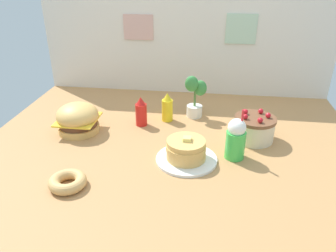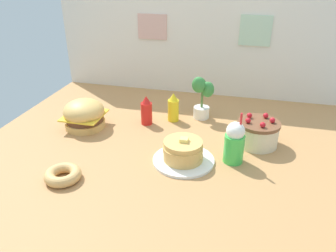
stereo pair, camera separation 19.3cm
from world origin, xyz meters
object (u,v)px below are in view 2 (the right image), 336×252
object	(u,v)px
ketchup_bottle	(146,111)
potted_plant	(202,96)
burger	(84,114)
pancake_stack	(183,153)
donut_pink_glaze	(63,175)
cream_soda_cup	(234,143)
mustard_bottle	(173,108)
layer_cake	(258,133)

from	to	relation	value
ketchup_bottle	potted_plant	distance (m)	0.40
burger	ketchup_bottle	xyz separation A→B (m)	(0.38, 0.15, 0.00)
pancake_stack	donut_pink_glaze	distance (m)	0.64
burger	cream_soda_cup	bearing A→B (deg)	-10.67
burger	pancake_stack	xyz separation A→B (m)	(0.72, -0.26, -0.04)
pancake_stack	mustard_bottle	world-z (taller)	mustard_bottle
pancake_stack	potted_plant	xyz separation A→B (m)	(0.00, 0.60, 0.11)
burger	donut_pink_glaze	world-z (taller)	burger
ketchup_bottle	cream_soda_cup	xyz separation A→B (m)	(0.61, -0.34, 0.03)
layer_cake	cream_soda_cup	distance (m)	0.26
burger	potted_plant	distance (m)	0.80
ketchup_bottle	potted_plant	size ratio (longest dim) A/B	0.66
burger	pancake_stack	world-z (taller)	burger
layer_cake	burger	bearing A→B (deg)	-177.88
layer_cake	donut_pink_glaze	bearing A→B (deg)	-147.11
layer_cake	pancake_stack	bearing A→B (deg)	-142.73
cream_soda_cup	donut_pink_glaze	distance (m)	0.92
mustard_bottle	donut_pink_glaze	distance (m)	0.91
donut_pink_glaze	ketchup_bottle	bearing A→B (deg)	73.08
burger	ketchup_bottle	distance (m)	0.41
layer_cake	cream_soda_cup	size ratio (longest dim) A/B	0.83
pancake_stack	potted_plant	world-z (taller)	potted_plant
layer_cake	donut_pink_glaze	world-z (taller)	layer_cake
layer_cake	ketchup_bottle	bearing A→B (deg)	171.68
pancake_stack	mustard_bottle	bearing A→B (deg)	109.16
burger	ketchup_bottle	size ratio (longest dim) A/B	1.33
mustard_bottle	pancake_stack	bearing A→B (deg)	-70.84
burger	cream_soda_cup	xyz separation A→B (m)	(0.99, -0.19, 0.03)
donut_pink_glaze	potted_plant	size ratio (longest dim) A/B	0.61
burger	mustard_bottle	distance (m)	0.60
ketchup_bottle	mustard_bottle	distance (m)	0.19
pancake_stack	layer_cake	size ratio (longest dim) A/B	1.36
mustard_bottle	cream_soda_cup	xyz separation A→B (m)	(0.44, -0.43, 0.03)
burger	layer_cake	world-z (taller)	burger
cream_soda_cup	ketchup_bottle	bearing A→B (deg)	151.07
ketchup_bottle	mustard_bottle	bearing A→B (deg)	29.94
potted_plant	ketchup_bottle	bearing A→B (deg)	-151.23
pancake_stack	cream_soda_cup	xyz separation A→B (m)	(0.27, 0.07, 0.06)
pancake_stack	ketchup_bottle	size ratio (longest dim) A/B	1.70
burger	mustard_bottle	world-z (taller)	mustard_bottle
donut_pink_glaze	potted_plant	distance (m)	1.08
pancake_stack	ketchup_bottle	bearing A→B (deg)	129.68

